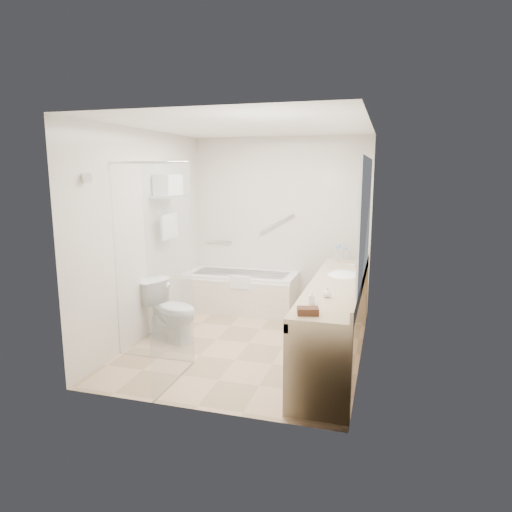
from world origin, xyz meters
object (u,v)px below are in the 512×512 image
(vanity_counter, at_px, (336,301))
(toilet, at_px, (171,310))
(amenity_basket, at_px, (308,311))
(water_bottle_left, at_px, (340,254))
(bathtub, at_px, (241,291))

(vanity_counter, height_order, toilet, vanity_counter)
(vanity_counter, xyz_separation_m, toilet, (-1.97, 0.03, -0.28))
(toilet, bearing_deg, vanity_counter, -72.73)
(vanity_counter, height_order, amenity_basket, vanity_counter)
(amenity_basket, distance_m, water_bottle_left, 2.33)
(vanity_counter, distance_m, water_bottle_left, 1.20)
(vanity_counter, distance_m, amenity_basket, 1.20)
(vanity_counter, relative_size, amenity_basket, 15.52)
(bathtub, bearing_deg, water_bottle_left, -9.17)
(water_bottle_left, bearing_deg, toilet, -149.06)
(toilet, relative_size, amenity_basket, 4.18)
(vanity_counter, relative_size, toilet, 3.71)
(bathtub, height_order, amenity_basket, amenity_basket)
(bathtub, height_order, vanity_counter, vanity_counter)
(amenity_basket, xyz_separation_m, water_bottle_left, (0.02, 2.33, 0.07))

